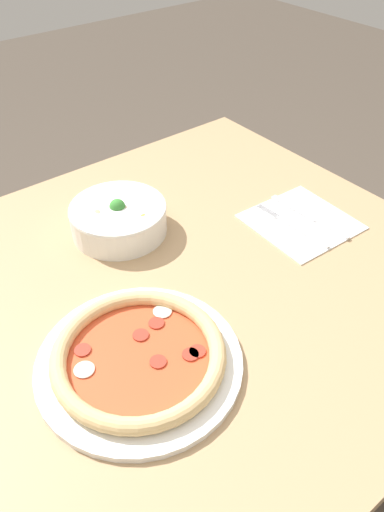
# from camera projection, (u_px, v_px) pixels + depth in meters

# --- Properties ---
(ground_plane) EXTENTS (8.00, 8.00, 0.00)m
(ground_plane) POSITION_uv_depth(u_px,v_px,m) (169.00, 484.00, 1.38)
(ground_plane) COLOR #4C4238
(dining_table) EXTENTS (1.15, 0.94, 0.74)m
(dining_table) POSITION_uv_depth(u_px,v_px,m) (159.00, 331.00, 0.96)
(dining_table) COLOR tan
(dining_table) RESTS_ON ground_plane
(pizza) EXTENTS (0.32, 0.32, 0.04)m
(pizza) POSITION_uv_depth(u_px,v_px,m) (139.00, 357.00, 0.76)
(pizza) COLOR white
(pizza) RESTS_ON dining_table
(bowl) EXTENTS (0.20, 0.20, 0.08)m
(bowl) POSITION_uv_depth(u_px,v_px,m) (119.00, 217.00, 1.01)
(bowl) COLOR white
(bowl) RESTS_ON dining_table
(napkin) EXTENTS (0.21, 0.21, 0.00)m
(napkin) POSITION_uv_depth(u_px,v_px,m) (301.00, 222.00, 1.06)
(napkin) COLOR white
(napkin) RESTS_ON dining_table
(fork) EXTENTS (0.02, 0.19, 0.00)m
(fork) POSITION_uv_depth(u_px,v_px,m) (292.00, 226.00, 1.04)
(fork) COLOR silver
(fork) RESTS_ON napkin
(knife) EXTENTS (0.02, 0.20, 0.01)m
(knife) POSITION_uv_depth(u_px,v_px,m) (312.00, 218.00, 1.06)
(knife) COLOR silver
(knife) RESTS_ON napkin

